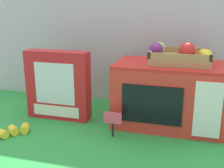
{
  "coord_description": "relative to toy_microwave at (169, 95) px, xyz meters",
  "views": [
    {
      "loc": [
        0.28,
        -1.08,
        0.5
      ],
      "look_at": [
        -0.03,
        0.03,
        0.17
      ],
      "focal_mm": 45.52,
      "sensor_mm": 36.0,
      "label": 1
    }
  ],
  "objects": [
    {
      "name": "display_back_panel",
      "position": [
        -0.21,
        0.24,
        0.18
      ],
      "size": [
        1.61,
        0.03,
        0.62
      ],
      "primitive_type": "cube",
      "color": "#B7BABF",
      "rests_on": "ground"
    },
    {
      "name": "loose_toy_banana",
      "position": [
        -0.57,
        -0.26,
        -0.12
      ],
      "size": [
        0.11,
        0.11,
        0.03
      ],
      "color": "yellow",
      "rests_on": "ground"
    },
    {
      "name": "toy_microwave",
      "position": [
        0.0,
        0.0,
        0.0
      ],
      "size": [
        0.44,
        0.25,
        0.26
      ],
      "color": "red",
      "rests_on": "ground"
    },
    {
      "name": "food_groups_crate",
      "position": [
        0.03,
        0.0,
        0.16
      ],
      "size": [
        0.24,
        0.18,
        0.09
      ],
      "color": "#A37F51",
      "rests_on": "toy_microwave"
    },
    {
      "name": "price_sign",
      "position": [
        -0.19,
        -0.18,
        -0.06
      ],
      "size": [
        0.07,
        0.01,
        0.1
      ],
      "color": "black",
      "rests_on": "ground"
    },
    {
      "name": "ground_plane",
      "position": [
        -0.21,
        -0.06,
        -0.13
      ],
      "size": [
        1.7,
        1.7,
        0.0
      ],
      "primitive_type": "plane",
      "color": "green",
      "rests_on": "ground"
    },
    {
      "name": "cookie_set_box",
      "position": [
        -0.47,
        -0.05,
        0.02
      ],
      "size": [
        0.28,
        0.07,
        0.3
      ],
      "color": "red",
      "rests_on": "ground"
    }
  ]
}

